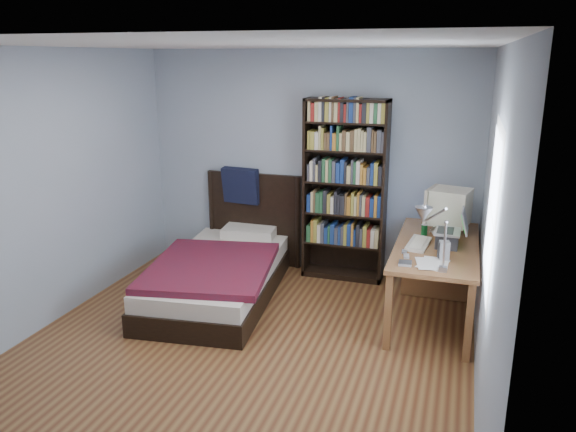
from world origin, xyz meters
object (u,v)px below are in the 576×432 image
(laptop, at_px, (449,236))
(soda_can, at_px, (424,230))
(desk, at_px, (437,259))
(speaker, at_px, (444,251))
(bed, at_px, (223,269))
(desk_lamp, at_px, (427,221))
(bookshelf, at_px, (345,191))
(keyboard, at_px, (419,244))
(crt_monitor, at_px, (448,207))

(laptop, xyz_separation_m, soda_can, (-0.24, 0.28, -0.05))
(desk, height_order, speaker, speaker)
(bed, bearing_deg, soda_can, 8.89)
(desk_lamp, bearing_deg, bookshelf, 118.71)
(desk, relative_size, soda_can, 15.38)
(desk, xyz_separation_m, speaker, (0.08, -0.87, 0.40))
(soda_can, bearing_deg, keyboard, -94.11)
(desk_lamp, distance_m, soda_can, 1.41)
(speaker, bearing_deg, desk_lamp, -112.70)
(crt_monitor, distance_m, keyboard, 0.61)
(crt_monitor, xyz_separation_m, laptop, (0.04, -0.48, -0.15))
(laptop, distance_m, speaker, 0.37)
(desk, relative_size, speaker, 9.88)
(desk_lamp, height_order, bed, desk_lamp)
(laptop, xyz_separation_m, bookshelf, (-1.15, 0.78, 0.17))
(keyboard, distance_m, soda_can, 0.33)
(crt_monitor, bearing_deg, desk_lamp, -93.83)
(desk, height_order, keyboard, keyboard)
(desk, distance_m, soda_can, 0.45)
(soda_can, xyz_separation_m, bookshelf, (-0.90, 0.50, 0.22))
(laptop, relative_size, speaker, 2.19)
(laptop, relative_size, bookshelf, 0.18)
(laptop, distance_m, keyboard, 0.28)
(crt_monitor, height_order, bed, crt_monitor)
(desk_lamp, bearing_deg, crt_monitor, 86.17)
(bookshelf, xyz_separation_m, bed, (-1.11, -0.81, -0.75))
(desk_lamp, height_order, soda_can, desk_lamp)
(desk, height_order, bed, bed)
(speaker, distance_m, bookshelf, 1.62)
(bed, bearing_deg, keyboard, -0.26)
(crt_monitor, relative_size, keyboard, 1.04)
(crt_monitor, relative_size, desk_lamp, 0.70)
(laptop, relative_size, keyboard, 0.83)
(desk, distance_m, bookshelf, 1.23)
(laptop, bearing_deg, bed, -179.20)
(desk, xyz_separation_m, soda_can, (-0.14, -0.22, 0.37))
(bookshelf, relative_size, bed, 0.86)
(desk_lamp, relative_size, bed, 0.29)
(laptop, relative_size, desk_lamp, 0.56)
(laptop, distance_m, desk_lamp, 1.14)
(desk_lamp, relative_size, speaker, 3.94)
(crt_monitor, distance_m, laptop, 0.50)
(desk, relative_size, laptop, 4.51)
(crt_monitor, distance_m, bookshelf, 1.14)
(keyboard, distance_m, bookshelf, 1.23)
(desk_lamp, bearing_deg, soda_can, 94.18)
(crt_monitor, height_order, bookshelf, bookshelf)
(laptop, height_order, keyboard, laptop)
(keyboard, bearing_deg, crt_monitor, 72.43)
(laptop, relative_size, bed, 0.16)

